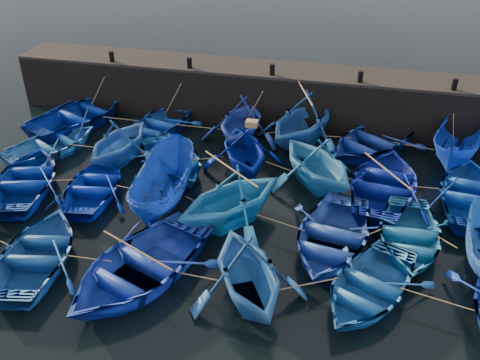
% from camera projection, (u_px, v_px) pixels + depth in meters
% --- Properties ---
extents(ground, '(120.00, 120.00, 0.00)m').
position_uv_depth(ground, '(218.00, 245.00, 18.12)').
color(ground, black).
rests_on(ground, ground).
extents(quay_wall, '(26.00, 2.50, 2.50)m').
position_uv_depth(quay_wall, '(274.00, 95.00, 26.19)').
color(quay_wall, black).
rests_on(quay_wall, ground).
extents(quay_top, '(26.00, 2.50, 0.12)m').
position_uv_depth(quay_top, '(275.00, 70.00, 25.51)').
color(quay_top, black).
rests_on(quay_top, quay_wall).
extents(bollard_0, '(0.24, 0.24, 0.50)m').
position_uv_depth(bollard_0, '(112.00, 57.00, 26.18)').
color(bollard_0, black).
rests_on(bollard_0, quay_top).
extents(bollard_1, '(0.24, 0.24, 0.50)m').
position_uv_depth(bollard_1, '(189.00, 63.00, 25.39)').
color(bollard_1, black).
rests_on(bollard_1, quay_top).
extents(bollard_2, '(0.24, 0.24, 0.50)m').
position_uv_depth(bollard_2, '(272.00, 70.00, 24.60)').
color(bollard_2, black).
rests_on(bollard_2, quay_top).
extents(bollard_3, '(0.24, 0.24, 0.50)m').
position_uv_depth(bollard_3, '(360.00, 77.00, 23.81)').
color(bollard_3, black).
rests_on(bollard_3, quay_top).
extents(bollard_4, '(0.24, 0.24, 0.50)m').
position_uv_depth(bollard_4, '(455.00, 84.00, 23.02)').
color(bollard_4, black).
rests_on(bollard_4, quay_top).
extents(boat_0, '(5.74, 6.57, 1.14)m').
position_uv_depth(boat_0, '(80.00, 114.00, 25.91)').
color(boat_0, navy).
rests_on(boat_0, ground).
extents(boat_1, '(4.18, 5.07, 0.91)m').
position_uv_depth(boat_1, '(157.00, 125.00, 25.18)').
color(boat_1, navy).
rests_on(boat_1, ground).
extents(boat_2, '(3.70, 4.27, 2.20)m').
position_uv_depth(boat_2, '(241.00, 120.00, 24.05)').
color(boat_2, '#21399C').
rests_on(boat_2, ground).
extents(boat_3, '(5.60, 5.97, 2.52)m').
position_uv_depth(boat_3, '(303.00, 119.00, 23.77)').
color(boat_3, '#1D5096').
rests_on(boat_3, ground).
extents(boat_4, '(5.90, 6.22, 1.05)m').
position_uv_depth(boat_4, '(372.00, 141.00, 23.62)').
color(boat_4, navy).
rests_on(boat_4, ground).
extents(boat_5, '(3.02, 5.09, 1.85)m').
position_uv_depth(boat_5, '(458.00, 144.00, 22.45)').
color(boat_5, '#1237CC').
rests_on(boat_5, ground).
extents(boat_6, '(4.84, 5.32, 0.90)m').
position_uv_depth(boat_6, '(52.00, 144.00, 23.47)').
color(boat_6, '#2460AC').
rests_on(boat_6, ground).
extents(boat_7, '(3.97, 4.41, 2.05)m').
position_uv_depth(boat_7, '(119.00, 140.00, 22.53)').
color(boat_7, '#22559E').
rests_on(boat_7, ground).
extents(boat_8, '(5.44, 5.55, 0.94)m').
position_uv_depth(boat_8, '(172.00, 159.00, 22.27)').
color(boat_8, '#145BB5').
rests_on(boat_8, ground).
extents(boat_9, '(4.73, 5.01, 2.09)m').
position_uv_depth(boat_9, '(244.00, 149.00, 21.86)').
color(boat_9, '#001583').
rests_on(boat_9, ground).
extents(boat_10, '(5.57, 5.65, 2.25)m').
position_uv_depth(boat_10, '(317.00, 162.00, 20.77)').
color(boat_10, '#2570B2').
rests_on(boat_10, ground).
extents(boat_11, '(4.45, 5.73, 1.09)m').
position_uv_depth(boat_11, '(385.00, 183.00, 20.50)').
color(boat_11, navy).
rests_on(boat_11, ground).
extents(boat_12, '(4.06, 5.32, 1.03)m').
position_uv_depth(boat_12, '(472.00, 193.00, 19.97)').
color(boat_12, '#0B3993').
rests_on(boat_12, ground).
extents(boat_13, '(4.70, 5.62, 1.00)m').
position_uv_depth(boat_13, '(27.00, 179.00, 20.86)').
color(boat_13, navy).
rests_on(boat_13, ground).
extents(boat_14, '(3.61, 4.62, 0.88)m').
position_uv_depth(boat_14, '(95.00, 185.00, 20.60)').
color(boat_14, '#031F90').
rests_on(boat_14, ground).
extents(boat_15, '(2.17, 5.02, 1.90)m').
position_uv_depth(boat_15, '(162.00, 184.00, 19.66)').
color(boat_15, navy).
rests_on(boat_15, ground).
extents(boat_16, '(5.60, 5.69, 2.27)m').
position_uv_depth(boat_16, '(231.00, 197.00, 18.60)').
color(boat_16, '#1D71BA').
rests_on(boat_16, ground).
extents(boat_17, '(4.26, 5.42, 1.02)m').
position_uv_depth(boat_17, '(331.00, 235.00, 17.75)').
color(boat_17, '#2245A6').
rests_on(boat_17, ground).
extents(boat_18, '(3.16, 4.41, 0.92)m').
position_uv_depth(boat_18, '(409.00, 235.00, 17.85)').
color(boat_18, '#267AC6').
rests_on(boat_18, ground).
extents(boat_21, '(4.13, 5.16, 0.96)m').
position_uv_depth(boat_21, '(38.00, 253.00, 17.03)').
color(boat_21, navy).
rests_on(boat_21, ground).
extents(boat_22, '(5.72, 6.59, 1.15)m').
position_uv_depth(boat_22, '(138.00, 265.00, 16.37)').
color(boat_22, '#1934A5').
rests_on(boat_22, ground).
extents(boat_23, '(5.04, 5.26, 2.14)m').
position_uv_depth(boat_23, '(248.00, 272.00, 15.37)').
color(boat_23, '#235EA7').
rests_on(boat_23, ground).
extents(boat_24, '(4.60, 5.26, 0.91)m').
position_uv_depth(boat_24, '(368.00, 286.00, 15.77)').
color(boat_24, '#1C5799').
rests_on(boat_24, ground).
extents(wooden_crate, '(0.48, 0.35, 0.25)m').
position_uv_depth(wooden_crate, '(252.00, 123.00, 21.20)').
color(wooden_crate, olive).
rests_on(wooden_crate, boat_9).
extents(mooring_ropes, '(17.43, 11.82, 2.10)m').
position_uv_depth(mooring_ropes, '(246.00, 156.00, 21.70)').
color(mooring_ropes, tan).
rests_on(mooring_ropes, ground).
extents(loose_oars, '(9.60, 12.28, 1.49)m').
position_uv_depth(loose_oars, '(274.00, 163.00, 19.33)').
color(loose_oars, '#99724C').
rests_on(loose_oars, ground).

